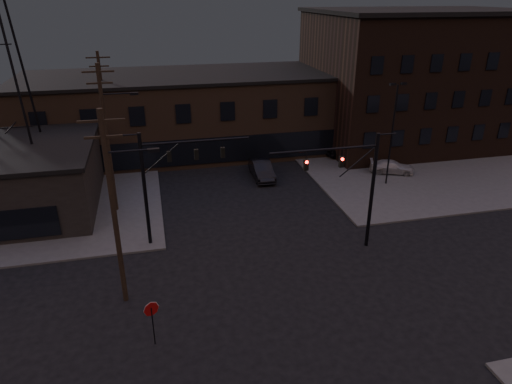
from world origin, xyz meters
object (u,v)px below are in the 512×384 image
(parked_car_lot_a, at_px, (344,150))
(parked_car_lot_b, at_px, (392,167))
(traffic_signal_far, at_px, (164,176))
(traffic_signal_near, at_px, (357,180))
(stop_sign, at_px, (152,314))
(car_crossing, at_px, (262,170))

(parked_car_lot_a, height_order, parked_car_lot_b, parked_car_lot_a)
(traffic_signal_far, bearing_deg, parked_car_lot_b, 21.10)
(traffic_signal_near, height_order, parked_car_lot_b, traffic_signal_near)
(traffic_signal_far, height_order, stop_sign, traffic_signal_far)
(stop_sign, xyz_separation_m, parked_car_lot_b, (22.76, 18.27, -1.10))
(traffic_signal_near, relative_size, stop_sign, 3.23)
(parked_car_lot_a, relative_size, parked_car_lot_b, 0.97)
(traffic_signal_far, distance_m, parked_car_lot_a, 23.93)
(traffic_signal_near, bearing_deg, car_crossing, 101.83)
(parked_car_lot_a, xyz_separation_m, parked_car_lot_b, (2.44, -5.59, -0.08))
(traffic_signal_near, xyz_separation_m, parked_car_lot_a, (6.96, 17.38, -4.10))
(traffic_signal_near, distance_m, car_crossing, 14.66)
(car_crossing, bearing_deg, parked_car_lot_a, 21.50)
(car_crossing, bearing_deg, traffic_signal_far, -130.47)
(parked_car_lot_a, distance_m, car_crossing, 10.49)
(stop_sign, xyz_separation_m, car_crossing, (10.47, 20.25, -1.04))
(stop_sign, height_order, parked_car_lot_b, stop_sign)
(traffic_signal_far, height_order, parked_car_lot_b, traffic_signal_far)
(parked_car_lot_a, bearing_deg, parked_car_lot_b, -167.34)
(traffic_signal_far, distance_m, stop_sign, 10.55)
(traffic_signal_far, bearing_deg, parked_car_lot_a, 36.09)
(traffic_signal_near, relative_size, parked_car_lot_a, 2.00)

